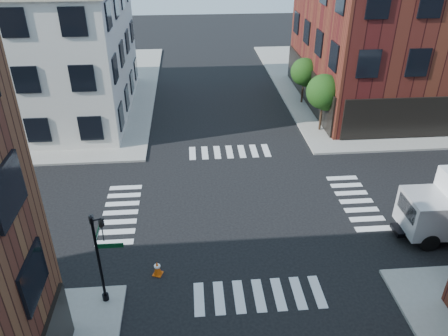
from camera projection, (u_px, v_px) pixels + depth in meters
ground at (241, 207)px, 25.74m from camera, size 120.00×120.00×0.00m
sidewalk_ne at (417, 81)px, 45.39m from camera, size 30.00×30.00×0.15m
sidewalk_nw at (1, 93)px, 42.34m from camera, size 30.00×30.00×0.15m
tree_near at (324, 94)px, 33.35m from camera, size 2.69×2.69×4.49m
tree_far at (305, 73)px, 38.68m from camera, size 2.43×2.43×4.07m
signal_pole at (100, 250)px, 18.06m from camera, size 1.29×1.24×4.60m
traffic_cone at (157, 268)px, 20.68m from camera, size 0.55×0.55×0.78m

